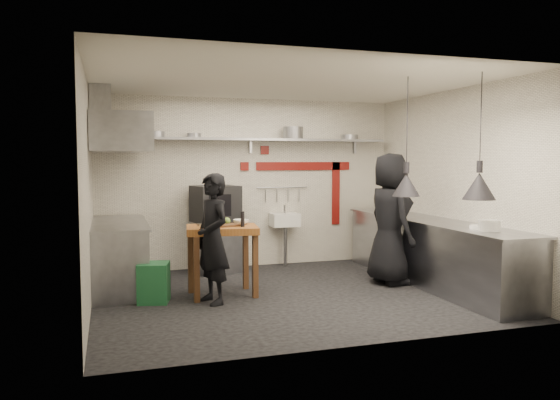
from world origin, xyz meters
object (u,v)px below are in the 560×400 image
object	(u,v)px
combi_oven	(215,204)
chef_left	(213,239)
oven_stand	(217,247)
green_bin	(154,283)
prep_table	(222,261)
chef_right	(390,219)

from	to	relation	value
combi_oven	chef_left	world-z (taller)	chef_left
oven_stand	chef_left	distance (m)	1.97
oven_stand	green_bin	xyz separation A→B (m)	(-1.12, -1.63, -0.15)
combi_oven	prep_table	distance (m)	1.65
chef_left	chef_right	bearing A→B (deg)	78.80
green_bin	prep_table	size ratio (longest dim) A/B	0.54
oven_stand	chef_right	bearing A→B (deg)	-47.42
oven_stand	prep_table	xyz separation A→B (m)	(-0.23, -1.53, 0.06)
oven_stand	green_bin	bearing A→B (deg)	-136.77
combi_oven	prep_table	xyz separation A→B (m)	(-0.20, -1.51, -0.63)
prep_table	chef_left	xyz separation A→B (m)	(-0.19, -0.35, 0.35)
oven_stand	prep_table	size ratio (longest dim) A/B	0.87
oven_stand	prep_table	bearing A→B (deg)	-110.61
combi_oven	prep_table	size ratio (longest dim) A/B	0.71
oven_stand	green_bin	distance (m)	1.98
oven_stand	prep_table	distance (m)	1.55
prep_table	chef_left	world-z (taller)	chef_left
combi_oven	chef_right	xyz separation A→B (m)	(2.25, -1.55, -0.15)
green_bin	prep_table	world-z (taller)	prep_table
green_bin	chef_left	distance (m)	0.94
oven_stand	prep_table	world-z (taller)	prep_table
chef_left	prep_table	bearing A→B (deg)	133.34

